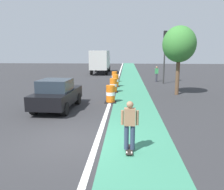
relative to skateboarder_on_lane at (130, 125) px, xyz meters
The scene contains 13 objects.
ground_plane 2.40m from the skateboarder_on_lane, 158.58° to the left, with size 100.00×100.00×0.00m, color #2D2D30.
bike_lane_strip 12.85m from the skateboarder_on_lane, 88.50° to the left, with size 2.50×80.00×0.01m, color #387F60.
lane_divider_stripe 12.89m from the skateboarder_on_lane, 95.19° to the left, with size 0.20×80.00×0.01m, color silver.
skateboarder_on_lane is the anchor object (origin of this frame).
parked_sedan_nearest 6.64m from the skateboarder_on_lane, 127.00° to the left, with size 2.06×4.18×1.70m.
traffic_barrel_front 7.29m from the skateboarder_on_lane, 98.91° to the left, with size 0.73×0.73×1.09m.
traffic_barrel_mid 10.92m from the skateboarder_on_lane, 96.11° to the left, with size 0.73×0.73×1.09m.
traffic_barrel_back 13.75m from the skateboarder_on_lane, 94.72° to the left, with size 0.73×0.73×1.09m.
traffic_barrel_far 16.90m from the skateboarder_on_lane, 94.72° to the left, with size 0.73×0.73×1.09m.
delivery_truck_down_block 26.20m from the skateboarder_on_lane, 98.51° to the left, with size 2.43×7.63×3.23m.
traffic_light_corner 16.52m from the skateboarder_on_lane, 77.45° to the left, with size 0.41×0.32×5.10m.
pedestrian_crossing 17.48m from the skateboarder_on_lane, 80.13° to the left, with size 0.34×0.20×1.61m.
street_tree_sidewalk 11.13m from the skateboarder_on_lane, 70.29° to the left, with size 2.40×2.40×5.00m.
Camera 1 is at (1.95, -7.89, 3.26)m, focal length 36.89 mm.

